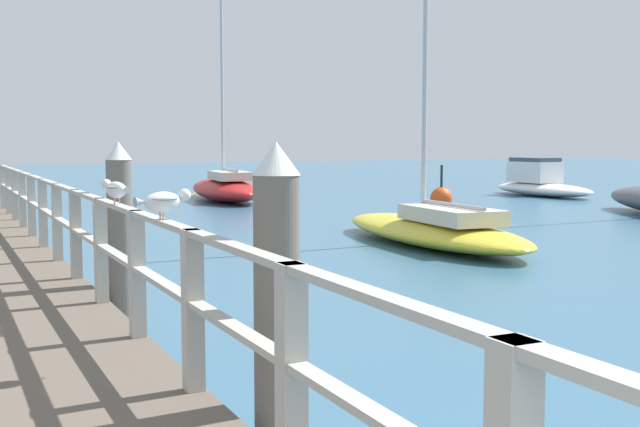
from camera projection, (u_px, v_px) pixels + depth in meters
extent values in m
cube|color=#B2ADA3|center=(291.00, 374.00, 3.66)|extent=(0.12, 0.12, 1.04)
cube|color=#B2ADA3|center=(193.00, 310.00, 5.05)|extent=(0.12, 0.12, 1.04)
cube|color=#B2ADA3|center=(137.00, 274.00, 6.44)|extent=(0.12, 0.12, 1.04)
cube|color=#B2ADA3|center=(101.00, 250.00, 7.83)|extent=(0.12, 0.12, 1.04)
cube|color=#B2ADA3|center=(76.00, 234.00, 9.22)|extent=(0.12, 0.12, 1.04)
cube|color=#B2ADA3|center=(57.00, 222.00, 10.62)|extent=(0.12, 0.12, 1.04)
cube|color=#B2ADA3|center=(43.00, 213.00, 12.01)|extent=(0.12, 0.12, 1.04)
cube|color=#B2ADA3|center=(32.00, 205.00, 13.40)|extent=(0.12, 0.12, 1.04)
cube|color=#B2ADA3|center=(22.00, 199.00, 14.79)|extent=(0.12, 0.12, 1.04)
cube|color=#B2ADA3|center=(15.00, 194.00, 16.18)|extent=(0.12, 0.12, 1.04)
cube|color=#B2ADA3|center=(8.00, 190.00, 17.57)|extent=(0.12, 0.12, 1.04)
cube|color=#B2ADA3|center=(3.00, 187.00, 18.97)|extent=(0.12, 0.12, 1.04)
cube|color=#B2ADA3|center=(65.00, 188.00, 9.87)|extent=(0.10, 20.21, 0.04)
cube|color=#B2ADA3|center=(66.00, 223.00, 9.91)|extent=(0.10, 20.21, 0.04)
cylinder|color=#6B6056|center=(277.00, 334.00, 4.79)|extent=(0.28, 0.28, 1.93)
cone|color=white|center=(276.00, 158.00, 4.69)|extent=(0.29, 0.29, 0.20)
cylinder|color=#6B6056|center=(120.00, 246.00, 8.81)|extent=(0.28, 0.28, 1.93)
cone|color=white|center=(118.00, 151.00, 8.72)|extent=(0.29, 0.29, 0.20)
ellipsoid|color=white|center=(163.00, 202.00, 5.62)|extent=(0.30, 0.18, 0.15)
sphere|color=white|center=(185.00, 195.00, 5.72)|extent=(0.09, 0.09, 0.09)
cone|color=gold|center=(193.00, 194.00, 5.75)|extent=(0.05, 0.03, 0.02)
cone|color=#939399|center=(140.00, 202.00, 5.51)|extent=(0.09, 0.08, 0.07)
ellipsoid|color=#939399|center=(163.00, 198.00, 5.61)|extent=(0.25, 0.21, 0.04)
cylinder|color=tan|center=(160.00, 216.00, 5.64)|extent=(0.01, 0.01, 0.05)
cylinder|color=tan|center=(163.00, 216.00, 5.60)|extent=(0.01, 0.01, 0.05)
ellipsoid|color=white|center=(116.00, 190.00, 7.05)|extent=(0.21, 0.31, 0.15)
sphere|color=white|center=(106.00, 184.00, 7.17)|extent=(0.09, 0.09, 0.09)
cone|color=gold|center=(103.00, 184.00, 7.22)|extent=(0.04, 0.05, 0.02)
cone|color=#939399|center=(126.00, 190.00, 6.93)|extent=(0.09, 0.10, 0.07)
ellipsoid|color=#939399|center=(116.00, 187.00, 7.05)|extent=(0.23, 0.27, 0.04)
cylinder|color=tan|center=(114.00, 201.00, 7.03)|extent=(0.01, 0.01, 0.05)
cylinder|color=tan|center=(119.00, 201.00, 7.07)|extent=(0.01, 0.01, 0.05)
ellipsoid|color=white|center=(543.00, 189.00, 31.11)|extent=(1.99, 5.31, 0.52)
cube|color=white|center=(534.00, 172.00, 31.53)|extent=(1.23, 2.14, 0.82)
cube|color=#334756|center=(535.00, 160.00, 31.48)|extent=(1.15, 1.93, 0.16)
ellipsoid|color=gold|center=(431.00, 231.00, 16.46)|extent=(2.58, 6.77, 0.53)
cylinder|color=#B2B2B7|center=(425.00, 65.00, 16.45)|extent=(0.10, 0.10, 6.40)
cylinder|color=#B2B2B7|center=(452.00, 205.00, 15.63)|extent=(0.26, 2.32, 0.08)
cube|color=beige|center=(451.00, 215.00, 15.68)|extent=(1.34, 2.47, 0.30)
ellipsoid|color=red|center=(225.00, 190.00, 28.58)|extent=(2.74, 6.63, 0.79)
cylinder|color=#B2B2B7|center=(222.00, 77.00, 28.51)|extent=(0.10, 0.10, 7.36)
cylinder|color=#B2B2B7|center=(230.00, 170.00, 27.76)|extent=(0.34, 2.25, 0.08)
cube|color=beige|center=(230.00, 176.00, 27.81)|extent=(1.39, 2.43, 0.30)
sphere|color=#E54C19|center=(441.00, 198.00, 24.96)|extent=(0.70, 0.70, 0.70)
cylinder|color=#262626|center=(442.00, 176.00, 24.90)|extent=(0.08, 0.08, 0.70)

